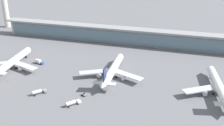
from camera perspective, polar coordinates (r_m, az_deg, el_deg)
ground_plane at (r=166.35m, az=-1.66°, el=-4.29°), size 1200.00×1200.00×0.00m
airliner_left_stand at (r=198.59m, az=-21.26°, el=0.24°), size 43.26×56.75×15.13m
airliner_centre_stand at (r=171.81m, az=0.13°, el=-1.59°), size 43.64×56.86×15.13m
airliner_right_stand at (r=163.13m, az=22.65°, el=-4.89°), size 43.29×56.77×15.13m
service_truck_near_nose_white at (r=142.91m, az=-8.76°, el=-8.69°), size 7.09×8.15×2.95m
service_truck_under_wing_grey at (r=159.24m, az=-1.56°, el=-5.24°), size 2.30×3.17×2.05m
service_truck_mid_apron_blue at (r=201.32m, az=-15.90°, el=0.31°), size 7.65×4.11×3.10m
service_truck_by_tail_grey at (r=157.90m, az=-15.95°, el=-6.11°), size 7.21×8.07×2.95m
service_truck_on_taxiway_grey at (r=151.43m, az=-6.22°, el=-6.97°), size 3.33×2.92×2.05m
terminal_building at (r=235.91m, az=4.67°, el=6.00°), size 261.22×12.80×15.20m
safety_cone_bravo at (r=181.27m, az=-22.13°, el=-3.59°), size 0.62×0.62×0.70m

